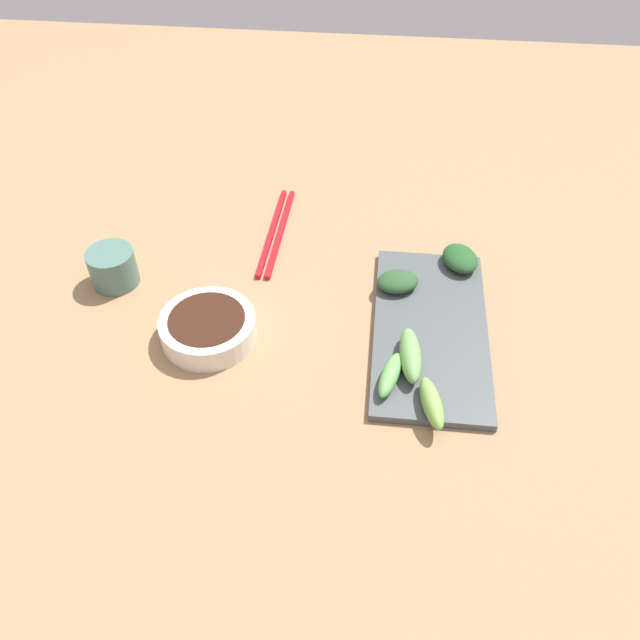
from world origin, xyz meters
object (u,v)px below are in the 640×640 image
tea_cup (113,267)px  serving_plate (430,330)px  sauce_bowl (208,327)px  chopsticks (276,232)px

tea_cup → serving_plate: bearing=-7.2°
tea_cup → sauce_bowl: bearing=-30.7°
chopsticks → tea_cup: size_ratio=3.28×
chopsticks → sauce_bowl: bearing=-101.6°
serving_plate → tea_cup: (-0.48, 0.06, 0.02)m
chopsticks → tea_cup: tea_cup is taller
tea_cup → chopsticks: bearing=32.2°
serving_plate → chopsticks: serving_plate is taller
sauce_bowl → serving_plate: size_ratio=0.41×
serving_plate → chopsticks: bearing=141.1°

